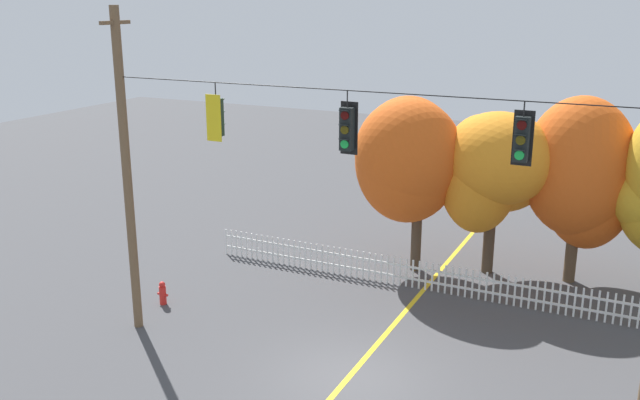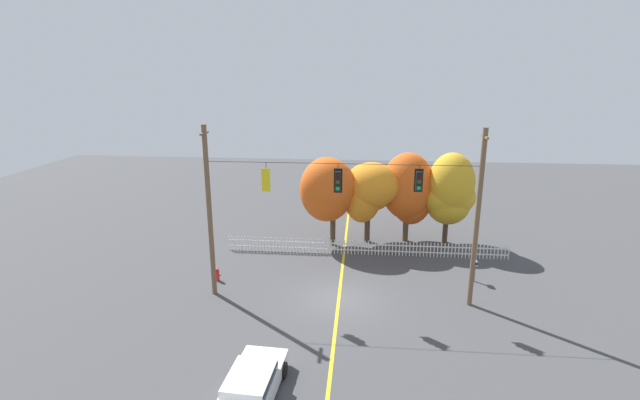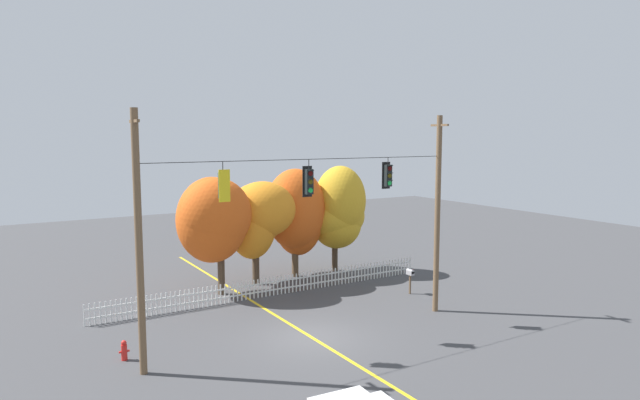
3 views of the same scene
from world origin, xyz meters
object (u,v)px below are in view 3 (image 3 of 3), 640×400
at_px(traffic_signal_northbound_primary, 309,182).
at_px(roadside_mailbox, 410,274).
at_px(autumn_oak_far_east, 295,211).
at_px(fire_hydrant, 124,350).
at_px(traffic_signal_northbound_secondary, 223,185).
at_px(traffic_signal_southbound_primary, 388,175).
at_px(autumn_maple_far_west, 337,212).
at_px(autumn_maple_mid, 257,216).
at_px(autumn_maple_near_fence, 214,218).

xyz_separation_m(traffic_signal_northbound_primary, roadside_mailbox, (7.81, 2.85, -5.40)).
relative_size(autumn_oak_far_east, fire_hydrant, 8.38).
relative_size(traffic_signal_northbound_secondary, fire_hydrant, 1.93).
bearing_deg(traffic_signal_northbound_primary, autumn_oak_far_east, 64.38).
distance_m(traffic_signal_northbound_primary, autumn_oak_far_east, 10.67).
distance_m(autumn_oak_far_east, fire_hydrant, 14.33).
xyz_separation_m(traffic_signal_northbound_primary, traffic_signal_southbound_primary, (3.99, -0.00, 0.10)).
bearing_deg(autumn_maple_far_west, traffic_signal_northbound_secondary, -140.28).
height_order(traffic_signal_southbound_primary, autumn_maple_mid, traffic_signal_southbound_primary).
height_order(traffic_signal_northbound_secondary, autumn_oak_far_east, traffic_signal_northbound_secondary).
bearing_deg(fire_hydrant, autumn_oak_far_east, 33.99).
relative_size(traffic_signal_southbound_primary, fire_hydrant, 1.81).
height_order(fire_hydrant, roadside_mailbox, roadside_mailbox).
bearing_deg(autumn_maple_near_fence, fire_hydrant, -133.38).
height_order(autumn_maple_near_fence, autumn_oak_far_east, autumn_oak_far_east).
relative_size(autumn_maple_near_fence, roadside_mailbox, 4.67).
bearing_deg(fire_hydrant, traffic_signal_northbound_secondary, -24.94).
bearing_deg(autumn_maple_far_west, traffic_signal_northbound_primary, -128.72).
xyz_separation_m(autumn_maple_far_west, roadside_mailbox, (0.61, -6.13, -2.60)).
bearing_deg(autumn_maple_mid, traffic_signal_northbound_secondary, -121.44).
distance_m(traffic_signal_northbound_secondary, traffic_signal_southbound_primary, 7.62).
height_order(traffic_signal_southbound_primary, autumn_oak_far_east, traffic_signal_southbound_primary).
bearing_deg(autumn_oak_far_east, traffic_signal_northbound_secondary, -130.92).
bearing_deg(autumn_oak_far_east, traffic_signal_northbound_primary, -115.62).
bearing_deg(traffic_signal_northbound_secondary, autumn_maple_near_fence, 72.31).
bearing_deg(traffic_signal_northbound_secondary, roadside_mailbox, 14.07).
xyz_separation_m(autumn_maple_mid, roadside_mailbox, (6.13, -5.81, -2.83)).
distance_m(autumn_maple_mid, autumn_maple_far_west, 5.54).
distance_m(autumn_oak_far_east, autumn_maple_far_west, 2.75).
xyz_separation_m(traffic_signal_northbound_secondary, autumn_maple_far_west, (10.83, 9.00, -2.82)).
height_order(autumn_maple_near_fence, roadside_mailbox, autumn_maple_near_fence).
bearing_deg(autumn_maple_mid, traffic_signal_southbound_primary, -75.05).
height_order(traffic_signal_southbound_primary, autumn_maple_near_fence, traffic_signal_southbound_primary).
bearing_deg(autumn_maple_far_west, fire_hydrant, -152.51).
xyz_separation_m(autumn_maple_near_fence, autumn_oak_far_east, (5.61, 1.51, -0.21)).
bearing_deg(autumn_maple_near_fence, traffic_signal_southbound_primary, -56.83).
bearing_deg(autumn_maple_mid, autumn_maple_far_west, 3.32).
xyz_separation_m(fire_hydrant, roadside_mailbox, (14.85, 1.28, 0.71)).
bearing_deg(traffic_signal_northbound_primary, traffic_signal_southbound_primary, -0.01).
height_order(traffic_signal_northbound_secondary, autumn_maple_far_west, traffic_signal_northbound_secondary).
xyz_separation_m(traffic_signal_northbound_primary, autumn_maple_mid, (1.67, 8.66, -2.57)).
height_order(autumn_maple_near_fence, autumn_maple_mid, autumn_maple_near_fence).
bearing_deg(autumn_maple_far_west, autumn_maple_mid, -176.68).
height_order(autumn_oak_far_east, fire_hydrant, autumn_oak_far_east).
xyz_separation_m(traffic_signal_southbound_primary, autumn_maple_mid, (-2.31, 8.66, -2.67)).
height_order(traffic_signal_northbound_secondary, roadside_mailbox, traffic_signal_northbound_secondary).
xyz_separation_m(autumn_maple_mid, fire_hydrant, (-8.71, -7.09, -3.54)).
distance_m(traffic_signal_northbound_secondary, roadside_mailbox, 12.98).
distance_m(autumn_oak_far_east, roadside_mailbox, 7.82).
distance_m(autumn_maple_mid, fire_hydrant, 11.78).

